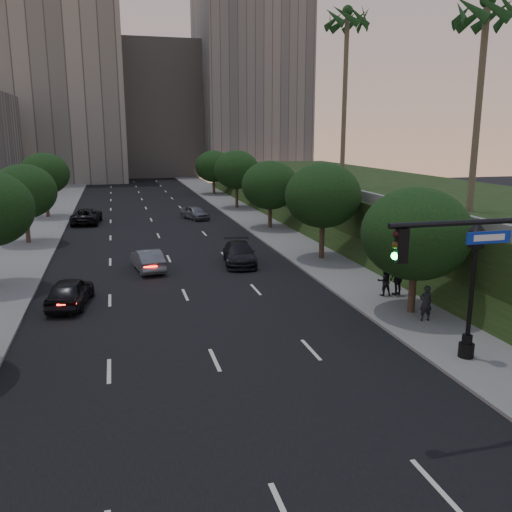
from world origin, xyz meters
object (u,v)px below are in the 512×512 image
object	(u,v)px
street_lamp	(471,296)
sedan_far_right	(195,213)
sedan_near_left	(70,292)
sedan_far_left	(87,216)
sedan_mid_left	(148,260)
pedestrian_a	(426,303)
sedan_near_right	(239,254)
pedestrian_c	(398,278)
pedestrian_b	(384,281)

from	to	relation	value
street_lamp	sedan_far_right	distance (m)	38.21
sedan_near_left	sedan_far_left	xyz separation A→B (m)	(-0.30, 26.74, -0.00)
sedan_near_left	sedan_far_right	bearing A→B (deg)	-101.86
street_lamp	sedan_mid_left	distance (m)	20.85
pedestrian_a	street_lamp	bearing A→B (deg)	85.65
sedan_mid_left	sedan_near_right	xyz separation A→B (m)	(6.09, 0.18, 0.02)
sedan_mid_left	sedan_far_left	bearing A→B (deg)	-85.07
sedan_near_right	pedestrian_a	size ratio (longest dim) A/B	2.95
street_lamp	pedestrian_c	distance (m)	8.40
sedan_mid_left	street_lamp	bearing A→B (deg)	114.52
sedan_near_left	pedestrian_c	distance (m)	17.20
sedan_near_right	pedestrian_c	bearing A→B (deg)	-48.11
sedan_near_right	sedan_far_right	size ratio (longest dim) A/B	1.23
sedan_far_left	pedestrian_b	world-z (taller)	pedestrian_b
pedestrian_b	pedestrian_a	bearing A→B (deg)	90.60
pedestrian_b	sedan_near_right	bearing A→B (deg)	-56.87
sedan_far_right	pedestrian_a	xyz separation A→B (m)	(5.84, -33.69, 0.30)
pedestrian_b	street_lamp	bearing A→B (deg)	86.01
sedan_far_left	sedan_far_right	xyz separation A→B (m)	(10.63, 0.02, -0.06)
street_lamp	pedestrian_c	world-z (taller)	street_lamp
sedan_near_left	sedan_near_right	size ratio (longest dim) A/B	0.88
sedan_far_left	sedan_near_left	bearing A→B (deg)	96.37
street_lamp	sedan_near_right	world-z (taller)	street_lamp
sedan_far_right	pedestrian_c	xyz separation A→B (m)	(6.61, -29.70, 0.38)
sedan_near_right	sedan_mid_left	bearing A→B (deg)	-170.65
sedan_far_left	sedan_near_right	world-z (taller)	sedan_far_left
pedestrian_a	sedan_near_left	bearing A→B (deg)	-17.57
sedan_mid_left	pedestrian_b	size ratio (longest dim) A/B	2.68
sedan_far_left	pedestrian_c	xyz separation A→B (m)	(17.24, -29.68, 0.33)
sedan_far_left	sedan_near_right	bearing A→B (deg)	123.79
sedan_mid_left	sedan_far_right	world-z (taller)	sedan_mid_left
street_lamp	pedestrian_a	distance (m)	4.50
sedan_near_left	pedestrian_a	bearing A→B (deg)	166.05
sedan_far_left	pedestrian_c	size ratio (longest dim) A/B	2.92
pedestrian_b	pedestrian_c	world-z (taller)	pedestrian_c
street_lamp	sedan_far_right	world-z (taller)	street_lamp
street_lamp	sedan_near_left	world-z (taller)	street_lamp
sedan_mid_left	sedan_far_left	size ratio (longest dim) A/B	0.79
sedan_far_right	pedestrian_a	world-z (taller)	pedestrian_a
sedan_mid_left	sedan_near_left	bearing A→B (deg)	48.38
sedan_near_right	sedan_far_right	world-z (taller)	sedan_near_right
sedan_near_left	pedestrian_c	size ratio (longest dim) A/B	2.38
sedan_far_left	street_lamp	bearing A→B (deg)	118.34
pedestrian_b	pedestrian_c	bearing A→B (deg)	168.42
sedan_near_left	pedestrian_a	world-z (taller)	pedestrian_a
sedan_near_right	sedan_far_right	xyz separation A→B (m)	(-0.08, 20.11, -0.03)
sedan_far_left	sedan_far_right	distance (m)	10.63
sedan_far_left	pedestrian_c	bearing A→B (deg)	125.88
sedan_far_left	pedestrian_a	distance (m)	37.48
pedestrian_a	pedestrian_b	size ratio (longest dim) A/B	1.06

